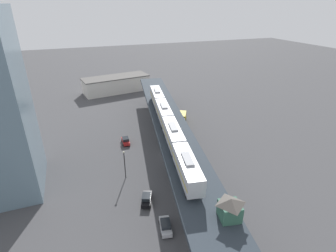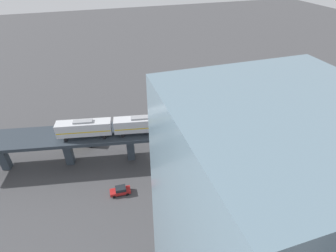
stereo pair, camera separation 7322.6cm
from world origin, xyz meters
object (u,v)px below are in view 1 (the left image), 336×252
object	(u,v)px
street_lamp	(125,162)
street_car_silver	(165,226)
street_car_black	(146,199)
street_car_red	(126,141)
warehouse_building	(116,84)
signal_hut	(230,208)
subway_train	(168,122)
delivery_truck	(182,118)

from	to	relation	value
street_lamp	street_car_silver	bearing A→B (deg)	-79.19
street_car_silver	street_lamp	distance (m)	18.03
street_car_silver	street_car_black	xyz separation A→B (m)	(-1.16, 7.86, 0.00)
street_car_red	warehouse_building	bearing A→B (deg)	82.62
signal_hut	street_car_red	bearing A→B (deg)	98.64
street_car_silver	warehouse_building	world-z (taller)	warehouse_building
street_car_silver	warehouse_building	distance (m)	82.67
subway_train	street_lamp	size ratio (longest dim) A/B	7.13
signal_hut	street_car_silver	size ratio (longest dim) A/B	0.80
street_lamp	warehouse_building	size ratio (longest dim) A/B	0.23
signal_hut	warehouse_building	xyz separation A→B (m)	(0.01, 91.05, -6.96)
subway_train	street_car_silver	distance (m)	23.73
subway_train	street_car_black	xyz separation A→B (m)	(-9.04, -12.08, -10.17)
delivery_truck	warehouse_building	size ratio (longest dim) A/B	0.25
delivery_truck	warehouse_building	xyz separation A→B (m)	(-14.00, 41.97, 1.65)
subway_train	street_car_black	size ratio (longest dim) A/B	10.41
subway_train	warehouse_building	world-z (taller)	subway_train
street_lamp	subway_train	bearing A→B (deg)	12.62
signal_hut	street_lamp	size ratio (longest dim) A/B	0.54
street_car_black	delivery_truck	distance (m)	39.08
subway_train	street_lamp	distance (m)	13.45
street_car_black	warehouse_building	bearing A→B (deg)	84.18
street_car_silver	street_car_red	distance (m)	33.22
street_lamp	signal_hut	bearing A→B (deg)	-69.52
delivery_truck	street_lamp	bearing A→B (deg)	-135.95
street_lamp	warehouse_building	world-z (taller)	street_lamp
subway_train	street_car_black	distance (m)	18.20
subway_train	warehouse_building	distance (m)	62.93
street_car_silver	street_car_black	world-z (taller)	same
street_car_red	delivery_truck	bearing A→B (deg)	19.46
street_lamp	warehouse_building	distance (m)	65.68
subway_train	warehouse_building	bearing A→B (deg)	91.33
street_lamp	delivery_truck	bearing A→B (deg)	44.05
street_car_silver	signal_hut	bearing A→B (deg)	-53.47
street_car_black	street_lamp	size ratio (longest dim) A/B	0.68
delivery_truck	warehouse_building	world-z (taller)	warehouse_building
signal_hut	delivery_truck	size ratio (longest dim) A/B	0.51
subway_train	street_car_red	size ratio (longest dim) A/B	11.05
street_car_black	delivery_truck	world-z (taller)	delivery_truck
street_car_black	delivery_truck	xyz separation A→B (m)	(21.60, 32.56, 0.82)
delivery_truck	subway_train	bearing A→B (deg)	-121.52
street_car_black	signal_hut	bearing A→B (deg)	-65.35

